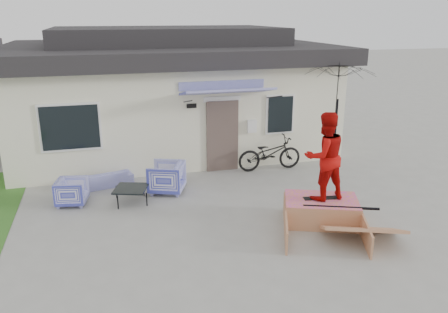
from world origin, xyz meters
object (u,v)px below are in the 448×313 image
object	(u,v)px
armchair_right	(166,176)
patio_umbrella	(337,111)
coffee_table	(131,195)
skateboard	(321,198)
skater	(325,155)
bicycle	(270,150)
skate_ramp	(321,211)
armchair_left	(72,191)
loveseat	(105,176)

from	to	relation	value
armchair_right	patio_umbrella	distance (m)	5.40
coffee_table	skateboard	xyz separation A→B (m)	(4.04, -2.22, 0.37)
patio_umbrella	skater	bearing A→B (deg)	-122.95
armchair_right	skateboard	size ratio (longest dim) A/B	1.09
skater	armchair_right	bearing A→B (deg)	-44.96
bicycle	skate_ramp	distance (m)	3.65
coffee_table	skate_ramp	world-z (taller)	skate_ramp
patio_umbrella	armchair_right	bearing A→B (deg)	-173.18
armchair_left	armchair_right	world-z (taller)	armchair_right
armchair_left	skateboard	xyz separation A→B (m)	(5.44, -2.48, 0.20)
patio_umbrella	skateboard	xyz separation A→B (m)	(-2.12, -3.27, -1.19)
bicycle	skateboard	size ratio (longest dim) A/B	2.40
armchair_left	armchair_right	distance (m)	2.36
armchair_left	skater	xyz separation A→B (m)	(5.44, -2.48, 1.20)
armchair_right	skate_ramp	world-z (taller)	armchair_right
armchair_right	skate_ramp	bearing A→B (deg)	70.53
loveseat	patio_umbrella	bearing A→B (deg)	164.63
loveseat	skater	world-z (taller)	skater
coffee_table	skateboard	world-z (taller)	skateboard
skateboard	skate_ramp	bearing A→B (deg)	-102.06
armchair_left	patio_umbrella	size ratio (longest dim) A/B	0.30
bicycle	skate_ramp	bearing A→B (deg)	178.05
loveseat	bicycle	distance (m)	4.79
bicycle	armchair_left	bearing A→B (deg)	101.94
skate_ramp	skater	world-z (taller)	skater
armchair_left	skate_ramp	xyz separation A→B (m)	(5.42, -2.53, -0.09)
coffee_table	bicycle	distance (m)	4.43
skate_ramp	skateboard	bearing A→B (deg)	90.00
coffee_table	skateboard	size ratio (longest dim) A/B	0.95
armchair_right	patio_umbrella	bearing A→B (deg)	118.74
bicycle	skate_ramp	xyz separation A→B (m)	(-0.17, -3.63, -0.35)
coffee_table	bicycle	world-z (taller)	bicycle
bicycle	armchair_right	bearing A→B (deg)	106.80
loveseat	coffee_table	size ratio (longest dim) A/B	1.86
patio_umbrella	skateboard	world-z (taller)	patio_umbrella
loveseat	coffee_table	xyz separation A→B (m)	(0.58, -1.32, -0.09)
loveseat	armchair_left	world-z (taller)	armchair_left
patio_umbrella	skateboard	distance (m)	4.08
skateboard	skater	bearing A→B (deg)	0.00
skater	coffee_table	bearing A→B (deg)	-33.04
armchair_left	loveseat	bearing A→B (deg)	-26.53
loveseat	coffee_table	distance (m)	1.45
patio_umbrella	armchair_left	bearing A→B (deg)	-174.00
skateboard	armchair_left	bearing A→B (deg)	165.21
skateboard	bicycle	bearing A→B (deg)	97.23
bicycle	skate_ramp	world-z (taller)	bicycle
armchair_left	coffee_table	size ratio (longest dim) A/B	0.93
armchair_right	skate_ramp	xyz separation A→B (m)	(3.06, -2.70, -0.18)
armchair_right	bicycle	xyz separation A→B (m)	(3.24, 0.93, 0.18)
loveseat	skater	bearing A→B (deg)	129.44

